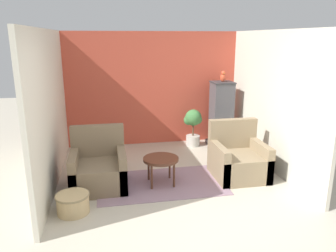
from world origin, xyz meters
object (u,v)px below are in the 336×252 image
coffee_table (161,161)px  parrot (223,77)px  wicker_basket (73,203)px  armchair_right (238,160)px  birdcage (221,115)px  potted_plant (193,124)px  armchair_left (99,169)px

coffee_table → parrot: (1.60, 1.69, 1.10)m
wicker_basket → coffee_table: bearing=26.8°
armchair_right → wicker_basket: bearing=-164.7°
birdcage → potted_plant: 0.63m
potted_plant → parrot: bearing=-8.6°
birdcage → wicker_basket: birdcage is taller
coffee_table → potted_plant: bearing=60.6°
coffee_table → parrot: bearing=46.7°
parrot → wicker_basket: 3.97m
coffee_table → birdcage: size_ratio=0.41×
coffee_table → armchair_left: armchair_left is taller
coffee_table → wicker_basket: bearing=-153.2°
coffee_table → potted_plant: (1.01, 1.78, 0.09)m
parrot → wicker_basket: size_ratio=0.51×
coffee_table → armchair_right: 1.33m
armchair_right → parrot: parrot is taller
parrot → coffee_table: bearing=-133.3°
armchair_left → wicker_basket: armchair_left is taller
armchair_left → wicker_basket: bearing=-114.1°
birdcage → potted_plant: size_ratio=1.74×
potted_plant → armchair_left: bearing=-139.5°
birdcage → wicker_basket: (-2.91, -2.35, -0.53)m
armchair_left → potted_plant: 2.61m
coffee_table → birdcage: birdcage is taller
coffee_table → armchair_left: (-0.97, 0.10, -0.10)m
birdcage → wicker_basket: 3.78m
armchair_left → potted_plant: (1.98, 1.69, 0.20)m
armchair_right → potted_plant: bearing=100.4°
armchair_right → birdcage: 1.70m
birdcage → potted_plant: birdcage is taller
potted_plant → wicker_basket: potted_plant is taller
wicker_basket → parrot: bearing=39.0°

